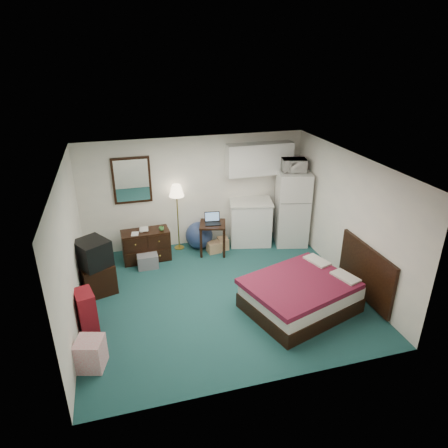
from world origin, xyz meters
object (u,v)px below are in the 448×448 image
object	(u,v)px
floor_lamp	(178,217)
kitchen_counter	(250,222)
suitcase	(86,311)
fridge	(292,208)
tv_stand	(97,277)
desk	(213,238)
dresser	(146,245)
bed	(300,295)

from	to	relation	value
floor_lamp	kitchen_counter	xyz separation A→B (m)	(1.66, -0.14, -0.26)
suitcase	fridge	bearing A→B (deg)	10.07
floor_lamp	tv_stand	world-z (taller)	floor_lamp
desk	fridge	xyz separation A→B (m)	(1.87, 0.01, 0.51)
suitcase	desk	bearing A→B (deg)	23.49
fridge	floor_lamp	bearing A→B (deg)	-175.10
dresser	floor_lamp	bearing A→B (deg)	21.23
floor_lamp	fridge	bearing A→B (deg)	-8.76
tv_stand	suitcase	world-z (taller)	suitcase
dresser	tv_stand	world-z (taller)	dresser
floor_lamp	tv_stand	size ratio (longest dim) A/B	2.44
kitchen_counter	fridge	size ratio (longest dim) A/B	0.58
desk	suitcase	size ratio (longest dim) A/B	1.01
desk	fridge	size ratio (longest dim) A/B	0.41
dresser	fridge	distance (m)	3.37
dresser	fridge	size ratio (longest dim) A/B	0.58
floor_lamp	kitchen_counter	size ratio (longest dim) A/B	1.52
desk	tv_stand	bearing A→B (deg)	-144.36
kitchen_counter	bed	world-z (taller)	kitchen_counter
desk	suitcase	bearing A→B (deg)	-126.52
kitchen_counter	suitcase	xyz separation A→B (m)	(-3.57, -2.29, -0.15)
floor_lamp	desk	bearing A→B (deg)	-30.20
desk	fridge	bearing A→B (deg)	15.90
kitchen_counter	tv_stand	size ratio (longest dim) A/B	1.60
desk	floor_lamp	bearing A→B (deg)	165.42
floor_lamp	fridge	xyz separation A→B (m)	(2.57, -0.40, 0.10)
dresser	tv_stand	size ratio (longest dim) A/B	1.59
kitchen_counter	floor_lamp	bearing A→B (deg)	-172.27
suitcase	dresser	bearing A→B (deg)	46.77
tv_stand	desk	bearing A→B (deg)	4.20
dresser	suitcase	size ratio (longest dim) A/B	1.42
fridge	suitcase	distance (m)	4.95
bed	kitchen_counter	bearing A→B (deg)	71.98
dresser	desk	world-z (taller)	desk
floor_lamp	suitcase	bearing A→B (deg)	-128.18
tv_stand	suitcase	size ratio (longest dim) A/B	0.89
bed	suitcase	distance (m)	3.59
bed	suitcase	xyz separation A→B (m)	(-3.56, 0.43, 0.07)
kitchen_counter	suitcase	distance (m)	4.25
dresser	bed	xyz separation A→B (m)	(2.41, -2.53, -0.06)
desk	kitchen_counter	xyz separation A→B (m)	(0.96, 0.27, 0.15)
fridge	tv_stand	world-z (taller)	fridge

